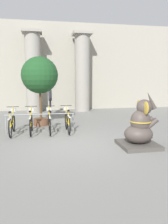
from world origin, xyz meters
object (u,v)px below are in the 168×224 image
(person_pedestrian, at_px, (50,97))
(potted_tree, at_px, (40,77))
(bicycle_3, at_px, (67,122))
(bicycle_2, at_px, (50,122))
(elephant_statue, at_px, (140,128))
(bicycle_0, at_px, (12,124))
(bicycle_1, at_px, (31,123))

(person_pedestrian, relative_size, potted_tree, 0.56)
(bicycle_3, xyz_separation_m, potted_tree, (-1.08, 1.51, 1.85))
(bicycle_2, bearing_deg, potted_tree, 103.09)
(bicycle_2, relative_size, person_pedestrian, 0.97)
(bicycle_2, relative_size, elephant_statue, 0.96)
(bicycle_0, relative_size, bicycle_1, 1.00)
(potted_tree, bearing_deg, bicycle_2, -76.91)
(bicycle_1, height_order, bicycle_2, same)
(bicycle_1, relative_size, bicycle_2, 1.00)
(bicycle_3, distance_m, person_pedestrian, 4.61)
(bicycle_1, xyz_separation_m, bicycle_2, (0.73, -0.01, 0.00))
(bicycle_3, distance_m, elephant_statue, 3.19)
(bicycle_0, distance_m, person_pedestrian, 4.88)
(bicycle_1, height_order, bicycle_3, same)
(person_pedestrian, height_order, potted_tree, potted_tree)
(person_pedestrian, distance_m, potted_tree, 3.29)
(bicycle_3, xyz_separation_m, elephant_statue, (2.07, -2.42, 0.19))
(elephant_statue, height_order, person_pedestrian, elephant_statue)
(bicycle_0, bearing_deg, bicycle_2, 0.36)
(person_pedestrian, bearing_deg, bicycle_0, -110.09)
(person_pedestrian, bearing_deg, bicycle_1, -101.63)
(bicycle_2, relative_size, bicycle_3, 1.00)
(bicycle_2, xyz_separation_m, bicycle_3, (0.73, 0.00, 0.00))
(bicycle_0, distance_m, bicycle_1, 0.73)
(elephant_statue, bearing_deg, bicycle_2, 139.22)
(elephant_statue, distance_m, person_pedestrian, 7.43)
(bicycle_2, xyz_separation_m, potted_tree, (-0.35, 1.52, 1.85))
(bicycle_0, height_order, elephant_statue, elephant_statue)
(bicycle_0, bearing_deg, person_pedestrian, 69.91)
(bicycle_3, relative_size, person_pedestrian, 0.97)
(bicycle_0, relative_size, elephant_statue, 0.96)
(potted_tree, bearing_deg, person_pedestrian, 79.62)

